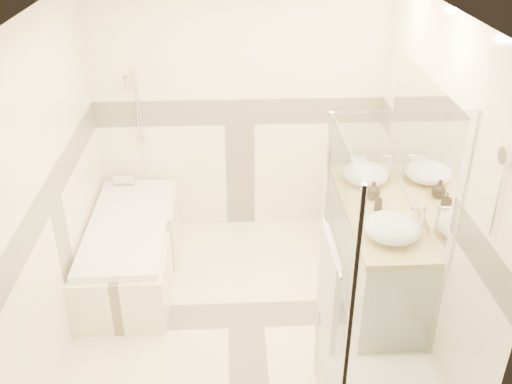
{
  "coord_description": "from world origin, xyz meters",
  "views": [
    {
      "loc": [
        -0.1,
        -3.72,
        3.24
      ],
      "look_at": [
        0.1,
        0.25,
        1.05
      ],
      "focal_mm": 40.0,
      "sensor_mm": 36.0,
      "label": 1
    }
  ],
  "objects_px": {
    "vessel_sink_far": "(392,228)",
    "bathtub": "(131,245)",
    "vessel_sink_near": "(366,174)",
    "shower_enclosure": "(376,350)",
    "amenity_bottle_b": "(373,190)",
    "vanity": "(374,249)",
    "amenity_bottle_a": "(379,202)"
  },
  "relations": [
    {
      "from": "vessel_sink_far",
      "to": "bathtub",
      "type": "bearing_deg",
      "value": 159.34
    },
    {
      "from": "vessel_sink_near",
      "to": "shower_enclosure",
      "type": "bearing_deg",
      "value": -99.0
    },
    {
      "from": "bathtub",
      "to": "amenity_bottle_b",
      "type": "xyz_separation_m",
      "value": [
        2.13,
        -0.2,
        0.62
      ]
    },
    {
      "from": "vessel_sink_near",
      "to": "vanity",
      "type": "bearing_deg",
      "value": -87.47
    },
    {
      "from": "amenity_bottle_a",
      "to": "amenity_bottle_b",
      "type": "distance_m",
      "value": 0.19
    },
    {
      "from": "shower_enclosure",
      "to": "bathtub",
      "type": "bearing_deg",
      "value": 138.9
    },
    {
      "from": "vanity",
      "to": "vessel_sink_near",
      "type": "bearing_deg",
      "value": 92.53
    },
    {
      "from": "vessel_sink_far",
      "to": "amenity_bottle_a",
      "type": "bearing_deg",
      "value": 90.0
    },
    {
      "from": "vessel_sink_far",
      "to": "amenity_bottle_a",
      "type": "distance_m",
      "value": 0.41
    },
    {
      "from": "vanity",
      "to": "vessel_sink_near",
      "type": "distance_m",
      "value": 0.68
    },
    {
      "from": "vessel_sink_far",
      "to": "amenity_bottle_a",
      "type": "relative_size",
      "value": 3.12
    },
    {
      "from": "amenity_bottle_b",
      "to": "vanity",
      "type": "bearing_deg",
      "value": -82.23
    },
    {
      "from": "bathtub",
      "to": "vanity",
      "type": "xyz_separation_m",
      "value": [
        2.15,
        -0.35,
        0.12
      ]
    },
    {
      "from": "bathtub",
      "to": "amenity_bottle_b",
      "type": "relative_size",
      "value": 10.41
    },
    {
      "from": "shower_enclosure",
      "to": "amenity_bottle_b",
      "type": "height_order",
      "value": "shower_enclosure"
    },
    {
      "from": "bathtub",
      "to": "amenity_bottle_b",
      "type": "height_order",
      "value": "amenity_bottle_b"
    },
    {
      "from": "vessel_sink_near",
      "to": "vessel_sink_far",
      "type": "relative_size",
      "value": 0.95
    },
    {
      "from": "bathtub",
      "to": "vanity",
      "type": "height_order",
      "value": "vanity"
    },
    {
      "from": "vanity",
      "to": "amenity_bottle_a",
      "type": "bearing_deg",
      "value": -117.09
    },
    {
      "from": "vessel_sink_near",
      "to": "bathtub",
      "type": "bearing_deg",
      "value": -177.27
    },
    {
      "from": "vanity",
      "to": "shower_enclosure",
      "type": "height_order",
      "value": "shower_enclosure"
    },
    {
      "from": "vessel_sink_near",
      "to": "amenity_bottle_a",
      "type": "distance_m",
      "value": 0.49
    },
    {
      "from": "amenity_bottle_a",
      "to": "vanity",
      "type": "bearing_deg",
      "value": 62.91
    },
    {
      "from": "vessel_sink_near",
      "to": "amenity_bottle_b",
      "type": "height_order",
      "value": "vessel_sink_near"
    },
    {
      "from": "bathtub",
      "to": "vanity",
      "type": "distance_m",
      "value": 2.18
    },
    {
      "from": "shower_enclosure",
      "to": "amenity_bottle_a",
      "type": "bearing_deg",
      "value": 77.51
    },
    {
      "from": "amenity_bottle_b",
      "to": "amenity_bottle_a",
      "type": "bearing_deg",
      "value": -90.0
    },
    {
      "from": "shower_enclosure",
      "to": "amenity_bottle_b",
      "type": "relative_size",
      "value": 12.49
    },
    {
      "from": "shower_enclosure",
      "to": "amenity_bottle_a",
      "type": "xyz_separation_m",
      "value": [
        0.27,
        1.23,
        0.42
      ]
    },
    {
      "from": "bathtub",
      "to": "amenity_bottle_a",
      "type": "xyz_separation_m",
      "value": [
        2.13,
        -0.39,
        0.61
      ]
    },
    {
      "from": "amenity_bottle_b",
      "to": "vessel_sink_near",
      "type": "bearing_deg",
      "value": 90.0
    },
    {
      "from": "vanity",
      "to": "vessel_sink_far",
      "type": "xyz_separation_m",
      "value": [
        -0.02,
        -0.45,
        0.51
      ]
    }
  ]
}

